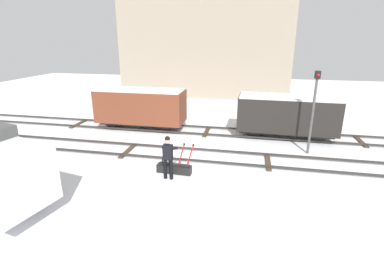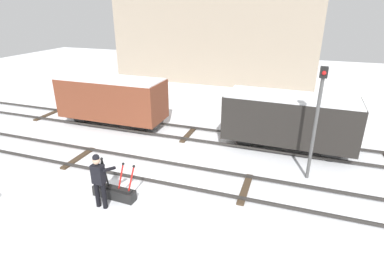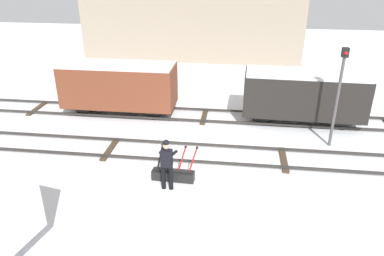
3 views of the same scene
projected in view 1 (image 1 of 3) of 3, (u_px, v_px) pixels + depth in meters
The scene contains 9 objects.
ground_plane at pixel (195, 157), 14.16m from camera, with size 60.00×60.00×0.00m, color white.
track_main_line at pixel (195, 155), 14.13m from camera, with size 44.00×1.94×0.18m.
track_siding_near at pixel (207, 131), 17.77m from camera, with size 44.00×1.94×0.18m.
switch_lever_frame at pixel (174, 167), 12.40m from camera, with size 1.67×0.42×1.44m.
rail_worker at pixel (168, 155), 11.67m from camera, with size 0.55×0.71×1.87m.
signal_post at pixel (314, 105), 13.82m from camera, with size 0.24×0.32×4.15m.
apartment_building at pixel (206, 44), 28.90m from camera, with size 16.70×5.99×10.10m.
freight_car_mid_siding at pixel (141, 106), 18.17m from camera, with size 5.55×2.08×2.55m.
freight_car_near_switch at pixel (286, 114), 16.50m from camera, with size 5.57×2.35×2.45m.
Camera 1 is at (2.46, -12.84, 5.62)m, focal length 26.76 mm.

